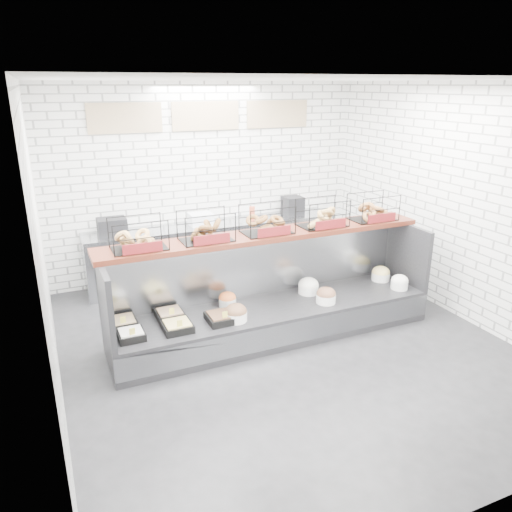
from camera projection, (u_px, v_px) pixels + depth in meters
name	position (u px, v px, depth m)	size (l,w,h in m)	color
ground	(285.00, 345.00, 5.97)	(5.50, 5.50, 0.00)	black
room_shell	(264.00, 165.00, 5.82)	(5.02, 5.51, 3.01)	white
display_case	(272.00, 309.00, 6.16)	(4.00, 0.90, 1.20)	black
bagel_shelf	(267.00, 223.00, 5.97)	(4.10, 0.50, 0.40)	#3C140C
prep_counter	(216.00, 249.00, 7.91)	(4.00, 0.60, 1.20)	#93969B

